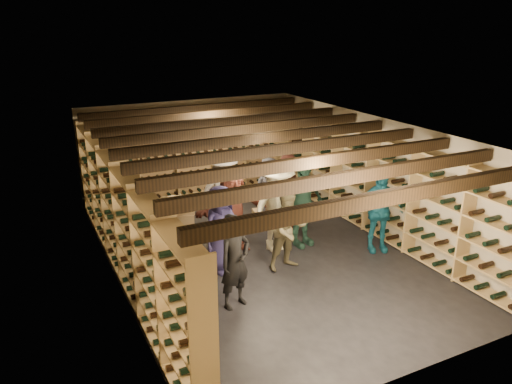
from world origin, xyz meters
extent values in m
plane|color=black|center=(0.00, 0.00, 0.00)|extent=(8.00, 8.00, 0.00)
cube|color=#BEB394|center=(0.00, 4.00, 1.20)|extent=(5.50, 0.02, 2.40)
cube|color=#BEB394|center=(0.00, -4.00, 1.20)|extent=(5.50, 0.02, 2.40)
cube|color=#BEB394|center=(-2.75, 0.00, 1.20)|extent=(0.02, 8.00, 2.40)
cube|color=#BEB394|center=(2.75, 0.00, 1.20)|extent=(0.02, 8.00, 2.40)
cube|color=beige|center=(0.00, 0.00, 2.40)|extent=(5.50, 8.00, 0.01)
cube|color=black|center=(0.00, -3.50, 2.26)|extent=(5.40, 0.12, 0.18)
cube|color=black|center=(0.00, -2.62, 2.26)|extent=(5.40, 0.12, 0.18)
cube|color=black|center=(0.00, -1.75, 2.26)|extent=(5.40, 0.12, 0.18)
cube|color=black|center=(0.00, -0.88, 2.26)|extent=(5.40, 0.12, 0.18)
cube|color=black|center=(0.00, 0.00, 2.26)|extent=(5.40, 0.12, 0.18)
cube|color=black|center=(0.00, 0.88, 2.26)|extent=(5.40, 0.12, 0.18)
cube|color=black|center=(0.00, 1.75, 2.26)|extent=(5.40, 0.12, 0.18)
cube|color=black|center=(0.00, 2.62, 2.26)|extent=(5.40, 0.12, 0.18)
cube|color=black|center=(0.00, 3.50, 2.26)|extent=(5.40, 0.12, 0.18)
cube|color=tan|center=(-2.57, 0.00, 1.07)|extent=(0.32, 7.50, 2.15)
cube|color=tan|center=(2.57, 0.00, 1.07)|extent=(0.32, 7.50, 2.15)
cube|color=tan|center=(0.00, 3.83, 1.07)|extent=(4.70, 0.30, 2.15)
cube|color=tan|center=(-1.14, 1.40, 0.09)|extent=(0.57, 0.45, 0.17)
cube|color=tan|center=(-1.14, 1.40, 0.26)|extent=(0.57, 0.45, 0.17)
cube|color=tan|center=(-1.14, 1.40, 0.43)|extent=(0.57, 0.45, 0.17)
cube|color=tan|center=(-1.14, 1.40, 0.59)|extent=(0.57, 0.45, 0.17)
cube|color=tan|center=(-1.14, 1.40, 0.77)|extent=(0.57, 0.45, 0.17)
cube|color=tan|center=(1.11, 1.76, 0.09)|extent=(0.51, 0.35, 0.17)
cube|color=tan|center=(1.11, 1.76, 0.26)|extent=(0.51, 0.35, 0.17)
cube|color=tan|center=(1.11, 1.76, 0.43)|extent=(0.51, 0.35, 0.17)
cube|color=tan|center=(1.11, 1.76, 0.59)|extent=(0.51, 0.35, 0.17)
cube|color=tan|center=(0.89, 1.60, 0.09)|extent=(0.55, 0.41, 0.17)
imported|color=black|center=(-2.18, -1.40, 0.74)|extent=(0.85, 0.71, 1.48)
imported|color=black|center=(-1.24, -1.53, 0.77)|extent=(0.64, 0.51, 1.53)
imported|color=brown|center=(0.13, -0.80, 0.74)|extent=(0.77, 0.63, 1.48)
imported|color=beige|center=(0.31, -0.04, 0.90)|extent=(1.31, 0.97, 1.80)
imported|color=#176076|center=(2.05, -0.92, 0.82)|extent=(1.03, 0.70, 1.63)
imported|color=brown|center=(-0.47, 0.30, 0.85)|extent=(1.59, 0.54, 1.70)
imported|color=#25214A|center=(-0.97, -0.32, 0.79)|extent=(0.91, 0.75, 1.59)
imported|color=#4E231C|center=(1.00, 0.68, 0.84)|extent=(0.97, 0.85, 1.68)
imported|color=#AFA89F|center=(-0.24, 1.30, 0.88)|extent=(1.18, 0.73, 1.76)
imported|color=#254B3B|center=(0.86, -0.06, 0.87)|extent=(1.08, 0.60, 1.73)
imported|color=#36353B|center=(0.85, 1.30, 0.74)|extent=(0.74, 0.50, 1.48)
camera|label=1|loc=(-4.00, -7.84, 4.28)|focal=35.00mm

